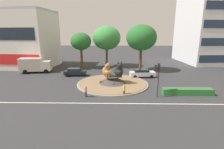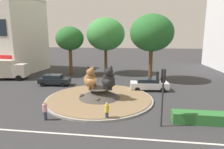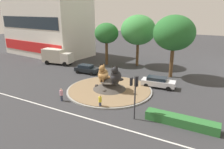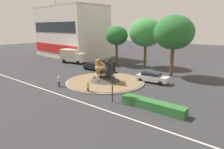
# 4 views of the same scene
# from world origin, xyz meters

# --- Properties ---
(ground_plane) EXTENTS (160.00, 160.00, 0.00)m
(ground_plane) POSITION_xyz_m (0.00, 0.00, 0.00)
(ground_plane) COLOR #333335
(lane_centreline) EXTENTS (112.00, 0.20, 0.01)m
(lane_centreline) POSITION_xyz_m (0.00, -7.95, 0.00)
(lane_centreline) COLOR silver
(lane_centreline) RESTS_ON ground
(roundabout_island) EXTENTS (11.86, 11.86, 1.38)m
(roundabout_island) POSITION_xyz_m (-0.00, -0.00, 0.42)
(roundabout_island) COLOR gray
(roundabout_island) RESTS_ON ground
(cat_statue_tabby) EXTENTS (1.97, 2.71, 2.54)m
(cat_statue_tabby) POSITION_xyz_m (-0.98, -0.09, 2.31)
(cat_statue_tabby) COLOR #9E703D
(cat_statue_tabby) RESTS_ON roundabout_island
(cat_statue_black) EXTENTS (1.90, 2.78, 2.63)m
(cat_statue_black) POSITION_xyz_m (1.05, -0.18, 2.34)
(cat_statue_black) COLOR black
(cat_statue_black) RESTS_ON roundabout_island
(traffic_light_mast) EXTENTS (0.73, 0.52, 4.59)m
(traffic_light_mast) POSITION_xyz_m (6.02, -5.65, 3.37)
(traffic_light_mast) COLOR #2D2D33
(traffic_light_mast) RESTS_ON ground
(shophouse_block) EXTENTS (22.63, 12.75, 16.66)m
(shophouse_block) POSITION_xyz_m (-25.77, 14.78, 6.77)
(shophouse_block) COLOR silver
(shophouse_block) RESTS_ON ground
(clipped_hedge_strip) EXTENTS (6.91, 1.20, 0.90)m
(clipped_hedge_strip) POSITION_xyz_m (10.55, -4.70, 0.45)
(clipped_hedge_strip) COLOR #2D7033
(clipped_hedge_strip) RESTS_ON ground
(broadleaf_tree_behind_island) EXTENTS (6.57, 6.57, 10.11)m
(broadleaf_tree_behind_island) POSITION_xyz_m (6.05, 10.24, 7.29)
(broadleaf_tree_behind_island) COLOR brown
(broadleaf_tree_behind_island) RESTS_ON ground
(second_tree_near_tower) EXTENTS (6.76, 6.76, 9.97)m
(second_tree_near_tower) POSITION_xyz_m (-1.71, 14.62, 7.08)
(second_tree_near_tower) COLOR brown
(second_tree_near_tower) RESTS_ON ground
(third_tree_left) EXTENTS (4.76, 4.76, 8.42)m
(third_tree_left) POSITION_xyz_m (-7.59, 12.49, 6.33)
(third_tree_left) COLOR brown
(third_tree_left) RESTS_ON ground
(pedestrian_pink_shirt) EXTENTS (0.39, 0.39, 1.61)m
(pedestrian_pink_shirt) POSITION_xyz_m (-3.53, -5.84, 0.84)
(pedestrian_pink_shirt) COLOR #33384C
(pedestrian_pink_shirt) RESTS_ON ground
(pedestrian_yellow_shirt) EXTENTS (0.37, 0.37, 1.58)m
(pedestrian_yellow_shirt) POSITION_xyz_m (1.66, -5.21, 0.82)
(pedestrian_yellow_shirt) COLOR #33384C
(pedestrian_yellow_shirt) RESTS_ON ground
(sedan_on_far_lane) EXTENTS (4.39, 2.20, 1.53)m
(sedan_on_far_lane) POSITION_xyz_m (-7.58, 5.30, 0.81)
(sedan_on_far_lane) COLOR black
(sedan_on_far_lane) RESTS_ON ground
(parked_car_right) EXTENTS (4.92, 2.32, 1.57)m
(parked_car_right) POSITION_xyz_m (5.59, 4.38, 0.83)
(parked_car_right) COLOR silver
(parked_car_right) RESTS_ON ground
(delivery_box_truck) EXTENTS (6.54, 3.39, 3.15)m
(delivery_box_truck) POSITION_xyz_m (-16.73, 7.77, 1.69)
(delivery_box_truck) COLOR silver
(delivery_box_truck) RESTS_ON ground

